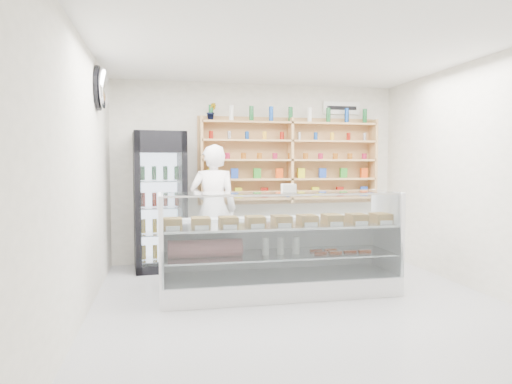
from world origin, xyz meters
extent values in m
plane|color=#A8A8AD|center=(0.00, 0.00, 0.00)|extent=(5.00, 5.00, 0.00)
plane|color=white|center=(0.00, 0.00, 2.80)|extent=(5.00, 5.00, 0.00)
plane|color=white|center=(0.00, 2.50, 1.40)|extent=(4.50, 0.00, 4.50)
plane|color=white|center=(0.00, -2.50, 1.40)|extent=(4.50, 0.00, 4.50)
plane|color=white|center=(-2.25, 0.00, 1.40)|extent=(0.00, 5.00, 5.00)
plane|color=white|center=(2.25, 0.00, 1.40)|extent=(0.00, 5.00, 5.00)
cube|color=white|center=(-0.13, 0.55, 0.12)|extent=(2.79, 0.79, 0.23)
cube|color=white|center=(-0.13, 0.91, 0.52)|extent=(2.79, 0.05, 0.58)
cube|color=silver|center=(-0.13, 0.55, 0.47)|extent=(2.67, 0.69, 0.02)
cube|color=silver|center=(-0.13, 0.55, 0.82)|extent=(2.73, 0.73, 0.02)
cube|color=silver|center=(-0.13, 0.17, 0.72)|extent=(2.73, 0.11, 0.97)
cube|color=silver|center=(-0.13, 0.50, 1.21)|extent=(2.73, 0.55, 0.01)
imported|color=white|center=(-0.78, 1.81, 0.91)|extent=(0.71, 0.51, 1.81)
cube|color=black|center=(-1.52, 2.14, 1.00)|extent=(0.78, 0.76, 2.00)
cube|color=#310434|center=(-1.55, 1.81, 1.85)|extent=(0.70, 0.09, 0.28)
cube|color=silver|center=(-1.55, 1.80, 0.91)|extent=(0.60, 0.07, 1.58)
cube|color=tan|center=(-0.90, 2.34, 1.59)|extent=(0.04, 0.28, 1.33)
cube|color=tan|center=(0.50, 2.34, 1.59)|extent=(0.04, 0.28, 1.33)
cube|color=tan|center=(1.90, 2.34, 1.59)|extent=(0.04, 0.28, 1.33)
cube|color=tan|center=(0.50, 2.34, 1.00)|extent=(2.80, 0.28, 0.03)
cube|color=tan|center=(0.50, 2.34, 1.30)|extent=(2.80, 0.28, 0.03)
cube|color=tan|center=(0.50, 2.34, 1.60)|extent=(2.80, 0.28, 0.03)
cube|color=tan|center=(0.50, 2.34, 1.90)|extent=(2.80, 0.28, 0.03)
cube|color=tan|center=(0.50, 2.34, 2.18)|extent=(2.80, 0.28, 0.03)
imported|color=#1E6626|center=(-0.74, 2.34, 2.33)|extent=(0.16, 0.14, 0.27)
ellipsoid|color=silver|center=(-2.17, 1.20, 2.45)|extent=(0.15, 0.50, 0.50)
cube|color=white|center=(1.40, 2.47, 2.45)|extent=(0.62, 0.03, 0.20)
camera|label=1|loc=(-1.47, -4.61, 1.54)|focal=32.00mm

